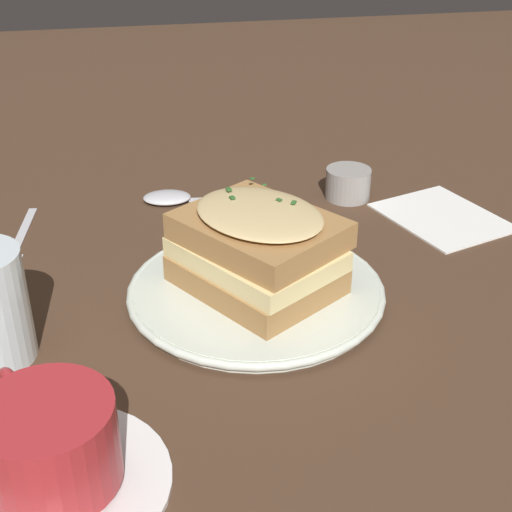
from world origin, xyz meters
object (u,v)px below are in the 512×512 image
object	(u,v)px
sandwich	(257,249)
napkin	(442,216)
fork	(12,255)
condiment_pot	(348,183)
teacup_with_saucer	(50,453)
dinner_plate	(256,291)
spoon	(175,197)

from	to	relation	value
sandwich	napkin	bearing A→B (deg)	116.52
fork	condiment_pot	world-z (taller)	condiment_pot
sandwich	teacup_with_saucer	xyz separation A→B (m)	(0.19, -0.17, -0.02)
dinner_plate	sandwich	world-z (taller)	sandwich
condiment_pot	dinner_plate	bearing A→B (deg)	-37.85
spoon	condiment_pot	bearing A→B (deg)	-91.19
sandwich	condiment_pot	distance (m)	0.24
dinner_plate	spoon	size ratio (longest dim) A/B	1.45
condiment_pot	spoon	bearing A→B (deg)	-98.71
dinner_plate	fork	xyz separation A→B (m)	(-0.12, -0.22, -0.01)
sandwich	teacup_with_saucer	world-z (taller)	sandwich
spoon	condiment_pot	distance (m)	0.20
dinner_plate	napkin	bearing A→B (deg)	116.70
condiment_pot	teacup_with_saucer	bearing A→B (deg)	-39.69
napkin	spoon	bearing A→B (deg)	-109.96
dinner_plate	teacup_with_saucer	world-z (taller)	teacup_with_saucer
spoon	napkin	xyz separation A→B (m)	(0.10, 0.28, -0.00)
fork	condiment_pot	bearing A→B (deg)	-162.59
dinner_plate	teacup_with_saucer	size ratio (longest dim) A/B	1.58
dinner_plate	napkin	xyz separation A→B (m)	(-0.12, 0.23, -0.01)
sandwich	fork	bearing A→B (deg)	-118.37
dinner_plate	sandwich	size ratio (longest dim) A/B	1.34
condiment_pot	sandwich	bearing A→B (deg)	-37.80
dinner_plate	napkin	distance (m)	0.26
teacup_with_saucer	spoon	distance (m)	0.43
fork	napkin	xyz separation A→B (m)	(0.01, 0.46, 0.00)
teacup_with_saucer	fork	xyz separation A→B (m)	(-0.31, -0.05, -0.03)
dinner_plate	spoon	bearing A→B (deg)	-167.33
sandwich	teacup_with_saucer	distance (m)	0.26
dinner_plate	spoon	xyz separation A→B (m)	(-0.22, -0.05, -0.00)
teacup_with_saucer	dinner_plate	bearing A→B (deg)	-68.29
sandwich	spoon	distance (m)	0.23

